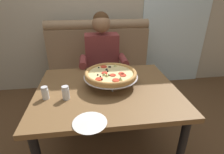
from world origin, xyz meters
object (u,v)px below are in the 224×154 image
(booth_bench, at_px, (100,76))
(patio_chair, at_px, (161,42))
(diner_main, at_px, (103,62))
(shaker_oregano, at_px, (45,94))
(pizza, at_px, (111,74))
(dining_table, at_px, (107,97))
(plate_near_left, at_px, (90,122))
(shaker_pepper_flakes, at_px, (66,94))

(booth_bench, distance_m, patio_chair, 1.84)
(diner_main, distance_m, shaker_oregano, 0.93)
(booth_bench, height_order, pizza, booth_bench)
(dining_table, xyz_separation_m, plate_near_left, (-0.15, -0.43, 0.09))
(diner_main, distance_m, plate_near_left, 1.12)
(booth_bench, bearing_deg, plate_near_left, -96.39)
(pizza, xyz_separation_m, plate_near_left, (-0.19, -0.49, -0.09))
(dining_table, relative_size, shaker_pepper_flakes, 10.93)
(diner_main, bearing_deg, shaker_oregano, -122.87)
(dining_table, xyz_separation_m, shaker_oregano, (-0.48, -0.10, 0.13))
(shaker_oregano, bearing_deg, plate_near_left, -45.19)
(shaker_oregano, bearing_deg, dining_table, 11.19)
(booth_bench, height_order, diner_main, diner_main)
(shaker_oregano, relative_size, patio_chair, 0.12)
(shaker_pepper_flakes, distance_m, plate_near_left, 0.35)
(dining_table, xyz_separation_m, diner_main, (0.02, 0.68, 0.07))
(dining_table, height_order, pizza, pizza)
(booth_bench, bearing_deg, patio_chair, 41.60)
(shaker_oregano, bearing_deg, shaker_pepper_flakes, -9.35)
(patio_chair, bearing_deg, booth_bench, -138.40)
(dining_table, xyz_separation_m, pizza, (0.04, 0.06, 0.19))
(pizza, xyz_separation_m, shaker_pepper_flakes, (-0.37, -0.18, -0.06))
(booth_bench, distance_m, plate_near_left, 1.43)
(shaker_pepper_flakes, bearing_deg, plate_near_left, -60.52)
(diner_main, bearing_deg, pizza, -88.20)
(diner_main, height_order, shaker_oregano, diner_main)
(dining_table, xyz_separation_m, patio_chair, (1.37, 2.17, -0.12))
(booth_bench, distance_m, shaker_oregano, 1.21)
(shaker_pepper_flakes, relative_size, patio_chair, 0.13)
(patio_chair, bearing_deg, pizza, -122.34)
(dining_table, bearing_deg, diner_main, 88.29)
(pizza, bearing_deg, patio_chair, 57.66)
(booth_bench, xyz_separation_m, diner_main, (0.02, -0.27, 0.31))
(pizza, xyz_separation_m, shaker_oregano, (-0.52, -0.16, -0.06))
(pizza, bearing_deg, plate_near_left, -111.64)
(plate_near_left, distance_m, patio_chair, 3.02)
(pizza, relative_size, plate_near_left, 2.15)
(diner_main, height_order, shaker_pepper_flakes, diner_main)
(plate_near_left, xyz_separation_m, patio_chair, (1.53, 2.60, -0.21))
(shaker_oregano, bearing_deg, booth_bench, 65.20)
(booth_bench, xyz_separation_m, plate_near_left, (-0.15, -1.38, 0.34))
(diner_main, xyz_separation_m, shaker_pepper_flakes, (-0.35, -0.81, 0.06))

